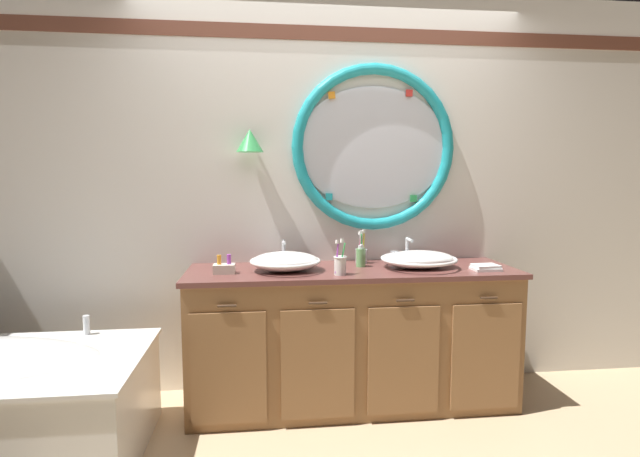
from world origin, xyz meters
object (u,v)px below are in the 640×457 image
sink_basin_right (419,259)px  soap_dispenser (361,257)px  toothbrush_holder_left (340,264)px  folded_hand_towel (486,268)px  toiletry_basket (224,268)px  sink_basin_left (285,261)px  toothbrush_holder_right (361,254)px

sink_basin_right → soap_dispenser: bearing=166.8°
toothbrush_holder_left → folded_hand_towel: toothbrush_holder_left is taller
folded_hand_towel → sink_basin_right: bearing=162.0°
folded_hand_towel → toiletry_basket: (-1.55, 0.09, 0.02)m
sink_basin_left → toiletry_basket: bearing=-174.1°
soap_dispenser → folded_hand_towel: (0.72, -0.20, -0.05)m
sink_basin_left → toothbrush_holder_left: toothbrush_holder_left is taller
sink_basin_right → folded_hand_towel: size_ratio=2.94×
sink_basin_left → toiletry_basket: sink_basin_left is taller
toothbrush_holder_right → sink_basin_right: bearing=-31.4°
toiletry_basket → toothbrush_holder_left: bearing=-10.0°
sink_basin_left → sink_basin_right: bearing=-0.0°
toothbrush_holder_left → folded_hand_towel: (0.89, 0.03, -0.04)m
sink_basin_left → toothbrush_holder_right: toothbrush_holder_right is taller
sink_basin_right → toothbrush_holder_left: toothbrush_holder_left is taller
sink_basin_right → toiletry_basket: toiletry_basket is taller
sink_basin_left → toothbrush_holder_left: bearing=-26.7°
toothbrush_holder_left → folded_hand_towel: size_ratio=1.32×
sink_basin_left → sink_basin_right: size_ratio=0.91×
toothbrush_holder_left → toiletry_basket: toothbrush_holder_left is taller
toiletry_basket → sink_basin_left: bearing=5.9°
toothbrush_holder_left → soap_dispenser: size_ratio=1.47×
sink_basin_right → toothbrush_holder_left: (-0.51, -0.15, 0.01)m
toothbrush_holder_left → soap_dispenser: (0.17, 0.24, 0.00)m
toothbrush_holder_left → toiletry_basket: size_ratio=1.69×
toothbrush_holder_right → soap_dispenser: toothbrush_holder_right is taller
toothbrush_holder_right → toiletry_basket: toothbrush_holder_right is taller
sink_basin_left → toothbrush_holder_right: size_ratio=1.92×
sink_basin_left → soap_dispenser: 0.48m
sink_basin_right → toothbrush_holder_right: 0.38m
toothbrush_holder_right → folded_hand_towel: toothbrush_holder_right is taller
toothbrush_holder_right → soap_dispenser: bearing=-102.9°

